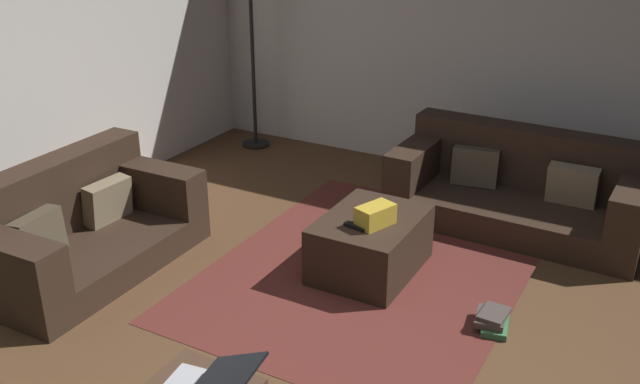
% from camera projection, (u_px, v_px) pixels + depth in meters
% --- Properties ---
extents(ground_plane, '(6.40, 6.40, 0.00)m').
position_uv_depth(ground_plane, '(368.00, 369.00, 3.86)').
color(ground_plane, brown).
extents(corner_partition, '(0.12, 6.40, 2.60)m').
position_uv_depth(corner_partition, '(533.00, 34.00, 5.87)').
color(corner_partition, silver).
rests_on(corner_partition, ground_plane).
extents(couch_left, '(1.57, 0.88, 0.73)m').
position_uv_depth(couch_left, '(77.00, 228.00, 4.82)').
color(couch_left, '#332319').
rests_on(couch_left, ground_plane).
extents(couch_right, '(0.91, 1.90, 0.71)m').
position_uv_depth(couch_right, '(520.00, 190.00, 5.45)').
color(couch_right, '#332319').
rests_on(couch_right, ground_plane).
extents(ottoman, '(0.81, 0.61, 0.40)m').
position_uv_depth(ottoman, '(370.00, 244.00, 4.78)').
color(ottoman, '#332319').
rests_on(ottoman, ground_plane).
extents(gift_box, '(0.29, 0.23, 0.14)m').
position_uv_depth(gift_box, '(375.00, 215.00, 4.58)').
color(gift_box, gold).
rests_on(gift_box, ottoman).
extents(tv_remote, '(0.08, 0.17, 0.02)m').
position_uv_depth(tv_remote, '(355.00, 226.00, 4.56)').
color(tv_remote, black).
rests_on(tv_remote, ottoman).
extents(book_stack, '(0.29, 0.23, 0.11)m').
position_uv_depth(book_stack, '(493.00, 320.00, 4.21)').
color(book_stack, '#387A47').
rests_on(book_stack, ground_plane).
extents(area_rug, '(2.60, 2.00, 0.01)m').
position_uv_depth(area_rug, '(370.00, 269.00, 4.86)').
color(area_rug, maroon).
rests_on(area_rug, ground_plane).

